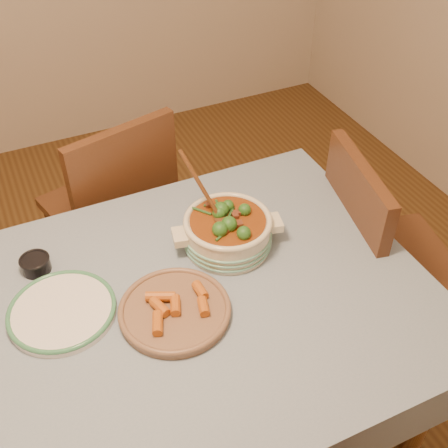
% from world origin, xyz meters
% --- Properties ---
extents(dining_table, '(1.68, 1.08, 0.76)m').
position_xyz_m(dining_table, '(0.00, 0.00, 0.66)').
color(dining_table, brown).
rests_on(dining_table, floor).
extents(stew_casserole, '(0.35, 0.32, 0.32)m').
position_xyz_m(stew_casserole, '(0.34, 0.16, 0.82)').
color(stew_casserole, beige).
rests_on(stew_casserole, dining_table).
extents(white_plate, '(0.32, 0.32, 0.03)m').
position_xyz_m(white_plate, '(-0.19, 0.10, 0.77)').
color(white_plate, white).
rests_on(white_plate, dining_table).
extents(condiment_bowl, '(0.09, 0.09, 0.05)m').
position_xyz_m(condiment_bowl, '(-0.23, 0.31, 0.78)').
color(condiment_bowl, black).
rests_on(condiment_bowl, dining_table).
extents(fried_plate, '(0.39, 0.39, 0.05)m').
position_xyz_m(fried_plate, '(0.09, -0.03, 0.78)').
color(fried_plate, '#805F47').
rests_on(fried_plate, dining_table).
extents(chair_far, '(0.54, 0.54, 0.95)m').
position_xyz_m(chair_far, '(0.13, 0.78, 0.54)').
color(chair_far, '#542F19').
rests_on(chair_far, floor).
extents(chair_right, '(0.53, 0.53, 0.95)m').
position_xyz_m(chair_right, '(0.91, 0.10, 0.54)').
color(chair_right, '#542F19').
rests_on(chair_right, floor).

